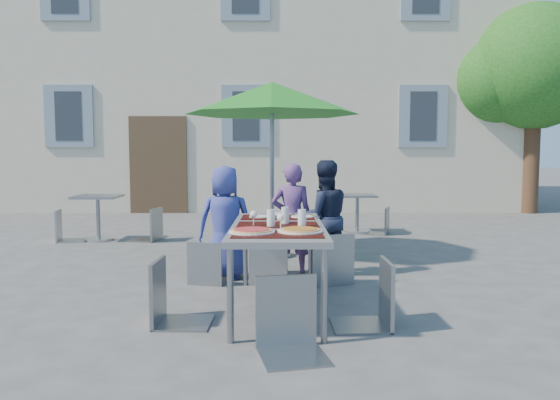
{
  "coord_description": "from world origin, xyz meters",
  "views": [
    {
      "loc": [
        0.76,
        -4.95,
        1.38
      ],
      "look_at": [
        0.76,
        0.68,
        0.89
      ],
      "focal_mm": 35.0,
      "sensor_mm": 36.0,
      "label": 1
    }
  ],
  "objects_px": {
    "pizza_near_left": "(252,231)",
    "chair_5": "(290,270)",
    "dining_table": "(278,231)",
    "cafe_table_1": "(357,208)",
    "cafe_table_0": "(98,211)",
    "bg_chair_l_0": "(65,206)",
    "child_1": "(292,219)",
    "chair_3": "(170,253)",
    "bg_chair_l_1": "(294,200)",
    "chair_2": "(330,227)",
    "pizza_near_right": "(300,230)",
    "patio_umbrella": "(272,100)",
    "child_0": "(225,222)",
    "chair_4": "(374,253)",
    "bg_chair_r_1": "(382,204)",
    "bg_chair_r_0": "(150,204)",
    "child_2": "(324,218)",
    "chair_1": "(270,234)",
    "chair_0": "(207,237)"
  },
  "relations": [
    {
      "from": "chair_3",
      "to": "bg_chair_l_1",
      "type": "relative_size",
      "value": 1.03
    },
    {
      "from": "pizza_near_right",
      "to": "patio_umbrella",
      "type": "bearing_deg",
      "value": 95.05
    },
    {
      "from": "pizza_near_left",
      "to": "dining_table",
      "type": "bearing_deg",
      "value": 67.03
    },
    {
      "from": "bg_chair_r_1",
      "to": "bg_chair_r_0",
      "type": "bearing_deg",
      "value": -169.57
    },
    {
      "from": "bg_chair_r_1",
      "to": "bg_chair_l_1",
      "type": "bearing_deg",
      "value": 168.19
    },
    {
      "from": "child_2",
      "to": "chair_5",
      "type": "bearing_deg",
      "value": 68.4
    },
    {
      "from": "chair_0",
      "to": "cafe_table_0",
      "type": "bearing_deg",
      "value": 126.39
    },
    {
      "from": "child_2",
      "to": "chair_4",
      "type": "distance_m",
      "value": 1.87
    },
    {
      "from": "bg_chair_r_0",
      "to": "cafe_table_1",
      "type": "distance_m",
      "value": 3.49
    },
    {
      "from": "chair_3",
      "to": "cafe_table_0",
      "type": "bearing_deg",
      "value": 115.21
    },
    {
      "from": "chair_2",
      "to": "bg_chair_r_0",
      "type": "xyz_separation_m",
      "value": [
        -2.56,
        2.83,
        -0.03
      ]
    },
    {
      "from": "child_2",
      "to": "patio_umbrella",
      "type": "height_order",
      "value": "patio_umbrella"
    },
    {
      "from": "child_1",
      "to": "bg_chair_l_0",
      "type": "bearing_deg",
      "value": -29.83
    },
    {
      "from": "chair_5",
      "to": "child_0",
      "type": "bearing_deg",
      "value": 106.47
    },
    {
      "from": "chair_5",
      "to": "patio_umbrella",
      "type": "xyz_separation_m",
      "value": [
        -0.17,
        3.53,
        1.49
      ]
    },
    {
      "from": "child_1",
      "to": "chair_5",
      "type": "distance_m",
      "value": 2.46
    },
    {
      "from": "child_2",
      "to": "child_0",
      "type": "bearing_deg",
      "value": -2.24
    },
    {
      "from": "cafe_table_0",
      "to": "bg_chair_l_0",
      "type": "relative_size",
      "value": 0.76
    },
    {
      "from": "dining_table",
      "to": "child_0",
      "type": "relative_size",
      "value": 1.49
    },
    {
      "from": "pizza_near_right",
      "to": "patio_umbrella",
      "type": "distance_m",
      "value": 3.22
    },
    {
      "from": "chair_3",
      "to": "bg_chair_l_1",
      "type": "bearing_deg",
      "value": 77.59
    },
    {
      "from": "patio_umbrella",
      "to": "cafe_table_0",
      "type": "xyz_separation_m",
      "value": [
        -2.75,
        1.28,
        -1.59
      ]
    },
    {
      "from": "chair_5",
      "to": "bg_chair_r_1",
      "type": "distance_m",
      "value": 5.75
    },
    {
      "from": "cafe_table_0",
      "to": "cafe_table_1",
      "type": "distance_m",
      "value": 4.28
    },
    {
      "from": "pizza_near_right",
      "to": "child_0",
      "type": "height_order",
      "value": "child_0"
    },
    {
      "from": "pizza_near_left",
      "to": "cafe_table_1",
      "type": "relative_size",
      "value": 0.55
    },
    {
      "from": "child_2",
      "to": "cafe_table_1",
      "type": "relative_size",
      "value": 1.97
    },
    {
      "from": "chair_3",
      "to": "chair_5",
      "type": "distance_m",
      "value": 1.14
    },
    {
      "from": "pizza_near_left",
      "to": "child_2",
      "type": "bearing_deg",
      "value": 68.87
    },
    {
      "from": "dining_table",
      "to": "pizza_near_left",
      "type": "bearing_deg",
      "value": -112.97
    },
    {
      "from": "child_2",
      "to": "bg_chair_r_0",
      "type": "bearing_deg",
      "value": -54.87
    },
    {
      "from": "chair_2",
      "to": "cafe_table_0",
      "type": "relative_size",
      "value": 1.44
    },
    {
      "from": "chair_5",
      "to": "cafe_table_0",
      "type": "height_order",
      "value": "chair_5"
    },
    {
      "from": "bg_chair_r_1",
      "to": "chair_3",
      "type": "bearing_deg",
      "value": -118.22
    },
    {
      "from": "dining_table",
      "to": "cafe_table_1",
      "type": "height_order",
      "value": "dining_table"
    },
    {
      "from": "bg_chair_l_0",
      "to": "patio_umbrella",
      "type": "bearing_deg",
      "value": -20.66
    },
    {
      "from": "pizza_near_right",
      "to": "cafe_table_1",
      "type": "bearing_deg",
      "value": 76.9
    },
    {
      "from": "bg_chair_l_0",
      "to": "chair_3",
      "type": "bearing_deg",
      "value": -59.11
    },
    {
      "from": "chair_5",
      "to": "child_1",
      "type": "bearing_deg",
      "value": 88.34
    },
    {
      "from": "chair_4",
      "to": "bg_chair_l_0",
      "type": "relative_size",
      "value": 1.08
    },
    {
      "from": "dining_table",
      "to": "chair_2",
      "type": "xyz_separation_m",
      "value": [
        0.55,
        0.93,
        -0.09
      ]
    },
    {
      "from": "patio_umbrella",
      "to": "chair_5",
      "type": "bearing_deg",
      "value": -87.31
    },
    {
      "from": "cafe_table_0",
      "to": "bg_chair_l_1",
      "type": "bearing_deg",
      "value": 17.78
    },
    {
      "from": "chair_4",
      "to": "chair_2",
      "type": "bearing_deg",
      "value": 98.85
    },
    {
      "from": "child_2",
      "to": "chair_4",
      "type": "height_order",
      "value": "child_2"
    },
    {
      "from": "patio_umbrella",
      "to": "bg_chair_r_1",
      "type": "distance_m",
      "value": 3.11
    },
    {
      "from": "chair_1",
      "to": "bg_chair_l_0",
      "type": "distance_m",
      "value": 4.28
    },
    {
      "from": "cafe_table_1",
      "to": "pizza_near_right",
      "type": "bearing_deg",
      "value": -103.1
    },
    {
      "from": "pizza_near_left",
      "to": "chair_5",
      "type": "relative_size",
      "value": 0.37
    },
    {
      "from": "dining_table",
      "to": "chair_3",
      "type": "height_order",
      "value": "chair_3"
    }
  ]
}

